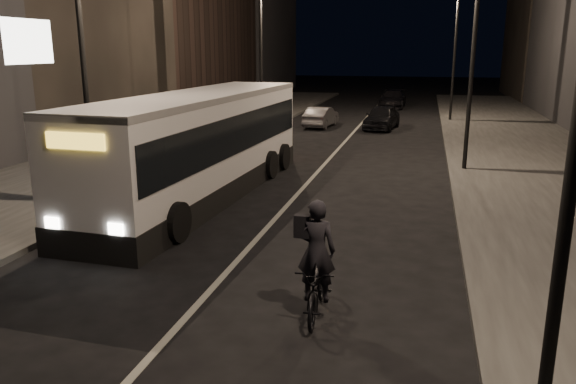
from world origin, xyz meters
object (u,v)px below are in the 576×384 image
Objects in this scene: cyclist_on_bicycle at (317,278)px; streetlight_left_far at (265,37)px; streetlight_right_far at (451,38)px; streetlight_left_near at (88,25)px; city_bus at (201,141)px; car_far at (393,99)px; car_mid at (321,117)px; streetlight_right_mid at (467,31)px; car_near at (382,117)px.

streetlight_left_far is at bearing 104.65° from cyclist_on_bicycle.
streetlight_left_near is (-10.66, -24.00, 0.00)m from streetlight_right_far.
city_bus reaches higher than car_far.
city_bus reaches higher than car_mid.
car_mid is at bearing 81.04° from streetlight_left_near.
streetlight_right_mid reaches higher than cyclist_on_bicycle.
city_bus is at bearing 42.38° from streetlight_left_near.
car_near is 12.83m from car_far.
streetlight_right_far is 1.93× the size of car_near.
car_mid is at bearing -104.01° from car_far.
streetlight_right_mid and streetlight_left_near have the same top height.
streetlight_left_far is 8.38m from car_near.
streetlight_left_near is 21.22m from car_near.
streetlight_right_mid is at bearing -90.00° from streetlight_right_far.
streetlight_left_far is at bearing -150.64° from streetlight_right_far.
car_near is at bearing 12.91° from streetlight_left_far.
car_far is (6.65, 32.39, -4.65)m from streetlight_left_near.
car_mid is (-3.71, 0.00, -0.09)m from car_near.
cyclist_on_bicycle is at bearing -35.23° from streetlight_left_near.
streetlight_left_near reaches higher than car_near.
streetlight_left_far is at bearing 136.84° from streetlight_right_mid.
streetlight_left_far is 2.14× the size of car_mid.
streetlight_right_far is at bearing 29.36° from streetlight_left_far.
cyclist_on_bicycle is 0.53× the size of car_near.
cyclist_on_bicycle reaches higher than car_near.
city_bus is 2.99× the size of car_near.
car_far is at bearing 115.55° from streetlight_right_far.
car_near is 3.72m from car_mid.
car_far is at bearing 99.34° from streetlight_right_mid.
streetlight_left_far is at bearing 90.00° from streetlight_left_near.
car_mid is (-7.58, -4.44, -4.74)m from streetlight_right_far.
car_far is (-0.97, 37.77, -0.03)m from cyclist_on_bicycle.
streetlight_right_far is 23.65m from city_bus.
streetlight_left_far is 16.42m from city_bus.
streetlight_left_far is at bearing 31.90° from car_mid.
cyclist_on_bicycle is at bearing -87.00° from car_far.
cyclist_on_bicycle is at bearing 105.39° from car_mid.
car_near is (6.80, 19.56, -4.65)m from streetlight_left_near.
cyclist_on_bicycle reaches higher than car_far.
streetlight_right_mid is 2.14× the size of car_mid.
car_near is 0.85× the size of car_far.
cyclist_on_bicycle is 37.78m from car_far.
streetlight_left_far is (0.00, 18.00, 0.00)m from streetlight_left_near.
car_near is (4.45, 17.42, -1.11)m from city_bus.
city_bus is at bearing -144.84° from streetlight_right_mid.
streetlight_left_near and streetlight_left_far have the same top height.
cyclist_on_bicycle is at bearing -52.27° from city_bus.
streetlight_right_far is 26.26m from streetlight_left_near.
streetlight_left_far is (-10.66, 10.00, 0.00)m from streetlight_right_mid.
city_bus is (2.35, -15.86, -3.54)m from streetlight_left_far.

